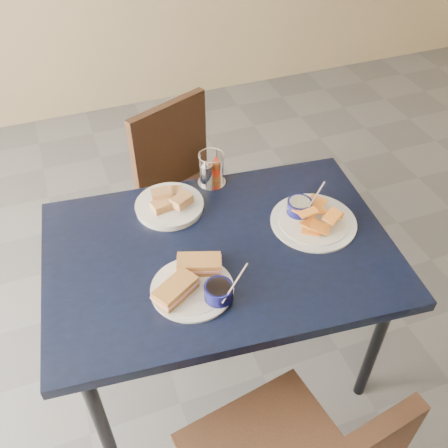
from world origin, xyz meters
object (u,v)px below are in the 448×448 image
object	(u,v)px
chair_far	(191,180)
bread_basket	(170,204)
sandwich_plate	(195,283)
plantain_plate	(310,216)
dining_table	(220,262)
condiment_caddy	(210,172)

from	to	relation	value
chair_far	bread_basket	distance (m)	0.55
chair_far	sandwich_plate	world-z (taller)	chair_far
bread_basket	plantain_plate	bearing A→B (deg)	-27.64
dining_table	condiment_caddy	size ratio (longest dim) A/B	9.20
chair_far	sandwich_plate	xyz separation A→B (m)	(-0.24, -0.83, 0.27)
sandwich_plate	bread_basket	xyz separation A→B (m)	(0.03, 0.40, -0.00)
dining_table	bread_basket	bearing A→B (deg)	111.57
dining_table	bread_basket	xyz separation A→B (m)	(-0.10, 0.26, 0.09)
plantain_plate	chair_far	bearing A→B (deg)	109.85
plantain_plate	bread_basket	world-z (taller)	plantain_plate
dining_table	sandwich_plate	xyz separation A→B (m)	(-0.13, -0.14, 0.09)
plantain_plate	bread_basket	distance (m)	0.51
dining_table	chair_far	world-z (taller)	chair_far
dining_table	bread_basket	world-z (taller)	bread_basket
sandwich_plate	chair_far	bearing A→B (deg)	73.93
dining_table	bread_basket	distance (m)	0.29
dining_table	sandwich_plate	world-z (taller)	sandwich_plate
sandwich_plate	condiment_caddy	world-z (taller)	condiment_caddy
sandwich_plate	plantain_plate	world-z (taller)	same
sandwich_plate	bread_basket	world-z (taller)	sandwich_plate
dining_table	plantain_plate	bearing A→B (deg)	3.53
chair_far	bread_basket	size ratio (longest dim) A/B	3.53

